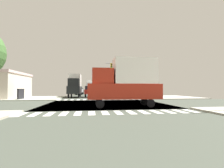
{
  "coord_description": "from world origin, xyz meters",
  "views": [
    {
      "loc": [
        -1.89,
        -19.51,
        1.83
      ],
      "look_at": [
        1.06,
        2.1,
        2.44
      ],
      "focal_mm": 26.01,
      "sensor_mm": 36.0,
      "label": 1
    }
  ],
  "objects_px": {
    "box_truck_trailing_2": "(90,86)",
    "box_truck_nearside_1": "(126,81)",
    "pickup_leading_3": "(89,91)",
    "pickup_queued_2": "(79,90)",
    "street_lamp": "(131,78)",
    "traffic_signal_mast": "(134,71)",
    "sedan_farside_1": "(81,91)",
    "box_truck_middle_3": "(75,85)"
  },
  "relations": [
    {
      "from": "box_truck_trailing_2",
      "to": "box_truck_nearside_1",
      "type": "bearing_deg",
      "value": 95.09
    },
    {
      "from": "pickup_leading_3",
      "to": "box_truck_trailing_2",
      "type": "bearing_deg",
      "value": -90.0
    },
    {
      "from": "box_truck_nearside_1",
      "to": "pickup_queued_2",
      "type": "bearing_deg",
      "value": 11.9
    },
    {
      "from": "pickup_queued_2",
      "to": "pickup_leading_3",
      "type": "relative_size",
      "value": 1.0
    },
    {
      "from": "pickup_queued_2",
      "to": "box_truck_trailing_2",
      "type": "bearing_deg",
      "value": -106.98
    },
    {
      "from": "street_lamp",
      "to": "box_truck_trailing_2",
      "type": "bearing_deg",
      "value": 118.4
    },
    {
      "from": "traffic_signal_mast",
      "to": "box_truck_nearside_1",
      "type": "relative_size",
      "value": 1.12
    },
    {
      "from": "traffic_signal_mast",
      "to": "street_lamp",
      "type": "bearing_deg",
      "value": 78.03
    },
    {
      "from": "pickup_leading_3",
      "to": "pickup_queued_2",
      "type": "bearing_deg",
      "value": -77.61
    },
    {
      "from": "sedan_farside_1",
      "to": "box_truck_trailing_2",
      "type": "bearing_deg",
      "value": -160.71
    },
    {
      "from": "sedan_farside_1",
      "to": "box_truck_middle_3",
      "type": "height_order",
      "value": "box_truck_middle_3"
    },
    {
      "from": "traffic_signal_mast",
      "to": "sedan_farside_1",
      "type": "relative_size",
      "value": 1.87
    },
    {
      "from": "box_truck_trailing_2",
      "to": "sedan_farside_1",
      "type": "bearing_deg",
      "value": 19.29
    },
    {
      "from": "traffic_signal_mast",
      "to": "pickup_leading_3",
      "type": "distance_m",
      "value": 11.43
    },
    {
      "from": "pickup_queued_2",
      "to": "pickup_leading_3",
      "type": "height_order",
      "value": "same"
    },
    {
      "from": "box_truck_middle_3",
      "to": "pickup_queued_2",
      "type": "bearing_deg",
      "value": -90.0
    },
    {
      "from": "box_truck_nearside_1",
      "to": "pickup_leading_3",
      "type": "bearing_deg",
      "value": 11.53
    },
    {
      "from": "traffic_signal_mast",
      "to": "street_lamp",
      "type": "relative_size",
      "value": 1.08
    },
    {
      "from": "sedan_farside_1",
      "to": "pickup_queued_2",
      "type": "distance_m",
      "value": 8.78
    },
    {
      "from": "box_truck_nearside_1",
      "to": "box_truck_trailing_2",
      "type": "distance_m",
      "value": 41.87
    },
    {
      "from": "sedan_farside_1",
      "to": "box_truck_trailing_2",
      "type": "xyz_separation_m",
      "value": [
        3.0,
        1.05,
        1.45
      ]
    },
    {
      "from": "street_lamp",
      "to": "traffic_signal_mast",
      "type": "bearing_deg",
      "value": -101.97
    },
    {
      "from": "traffic_signal_mast",
      "to": "box_truck_middle_3",
      "type": "height_order",
      "value": "traffic_signal_mast"
    },
    {
      "from": "box_truck_trailing_2",
      "to": "box_truck_middle_3",
      "type": "relative_size",
      "value": 1.0
    },
    {
      "from": "pickup_queued_2",
      "to": "box_truck_middle_3",
      "type": "relative_size",
      "value": 0.71
    },
    {
      "from": "box_truck_nearside_1",
      "to": "box_truck_trailing_2",
      "type": "bearing_deg",
      "value": 5.09
    },
    {
      "from": "box_truck_nearside_1",
      "to": "box_truck_middle_3",
      "type": "height_order",
      "value": "same"
    },
    {
      "from": "sedan_farside_1",
      "to": "pickup_leading_3",
      "type": "xyz_separation_m",
      "value": [
        3.0,
        -22.43,
        0.17
      ]
    },
    {
      "from": "pickup_queued_2",
      "to": "box_truck_middle_3",
      "type": "bearing_deg",
      "value": 90.0
    },
    {
      "from": "traffic_signal_mast",
      "to": "pickup_leading_3",
      "type": "bearing_deg",
      "value": 133.16
    },
    {
      "from": "box_truck_trailing_2",
      "to": "street_lamp",
      "type": "bearing_deg",
      "value": 118.4
    },
    {
      "from": "traffic_signal_mast",
      "to": "box_truck_trailing_2",
      "type": "bearing_deg",
      "value": 103.33
    },
    {
      "from": "box_truck_nearside_1",
      "to": "box_truck_middle_3",
      "type": "bearing_deg",
      "value": 19.94
    },
    {
      "from": "street_lamp",
      "to": "pickup_queued_2",
      "type": "relative_size",
      "value": 1.46
    },
    {
      "from": "pickup_queued_2",
      "to": "pickup_leading_3",
      "type": "distance_m",
      "value": 13.98
    },
    {
      "from": "street_lamp",
      "to": "sedan_farside_1",
      "type": "relative_size",
      "value": 1.73
    },
    {
      "from": "box_truck_trailing_2",
      "to": "box_truck_middle_3",
      "type": "xyz_separation_m",
      "value": [
        -3.0,
        -23.19,
        0.0
      ]
    },
    {
      "from": "pickup_queued_2",
      "to": "pickup_leading_3",
      "type": "xyz_separation_m",
      "value": [
        3.0,
        -13.66,
        0.0
      ]
    },
    {
      "from": "street_lamp",
      "to": "sedan_farside_1",
      "type": "bearing_deg",
      "value": 126.59
    },
    {
      "from": "street_lamp",
      "to": "pickup_leading_3",
      "type": "distance_m",
      "value": 11.64
    },
    {
      "from": "traffic_signal_mast",
      "to": "pickup_queued_2",
      "type": "bearing_deg",
      "value": 115.82
    },
    {
      "from": "street_lamp",
      "to": "box_truck_trailing_2",
      "type": "distance_m",
      "value": 21.4
    }
  ]
}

